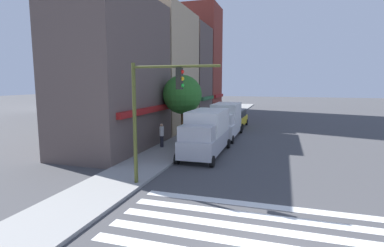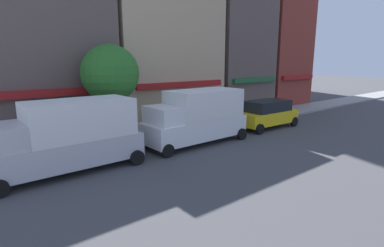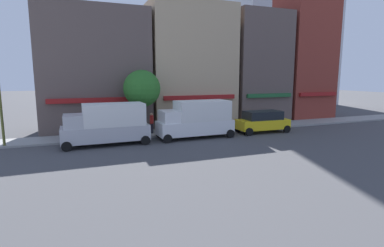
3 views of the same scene
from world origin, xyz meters
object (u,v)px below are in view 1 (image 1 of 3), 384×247
Objects in this scene: pedestrian_white_shirt at (162,135)px; street_tree at (182,95)px; traffic_signal at (153,104)px; box_truck_white at (225,120)px; box_truck_silver at (206,132)px; suv_yellow at (236,118)px; pedestrian_red_jacket at (189,129)px.

pedestrian_white_shirt is 0.33× the size of street_tree.
traffic_signal is 14.21m from box_truck_white.
street_tree is (-3.82, 2.80, 2.39)m from box_truck_white.
box_truck_silver is 4.91m from street_tree.
pedestrian_white_shirt is (0.84, 3.61, -0.51)m from box_truck_silver.
suv_yellow is 11.03m from street_tree.
traffic_signal is 10.38m from street_tree.
traffic_signal is 1.08× the size of street_tree.
traffic_signal reaches higher than box_truck_silver.
suv_yellow is 0.88× the size of street_tree.
box_truck_silver is at bearing -6.10° from traffic_signal.
box_truck_silver is at bearing -178.58° from suv_yellow.
traffic_signal is 3.30× the size of pedestrian_white_shirt.
box_truck_silver is 3.52× the size of pedestrian_red_jacket.
box_truck_white is (7.07, 0.00, 0.00)m from box_truck_silver.
suv_yellow is at bearing -0.75° from box_truck_silver.
traffic_signal reaches higher than street_tree.
suv_yellow reaches higher than pedestrian_red_jacket.
suv_yellow is 2.68× the size of pedestrian_white_shirt.
street_tree is (3.25, 2.80, 2.39)m from box_truck_silver.
street_tree reaches higher than box_truck_silver.
traffic_signal reaches higher than suv_yellow.
street_tree is at bearing 166.15° from suv_yellow.
box_truck_white is at bearing -3.03° from traffic_signal.
box_truck_white is at bearing -178.58° from suv_yellow.
box_truck_silver is 4.67m from pedestrian_red_jacket.
suv_yellow is at bearing -15.27° from street_tree.
suv_yellow is at bearing 61.04° from pedestrian_red_jacket.
pedestrian_white_shirt is at bearing 148.91° from box_truck_white.
traffic_signal reaches higher than box_truck_white.
pedestrian_red_jacket is (-9.56, 2.44, 0.04)m from suv_yellow.
box_truck_silver reaches higher than pedestrian_white_shirt.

